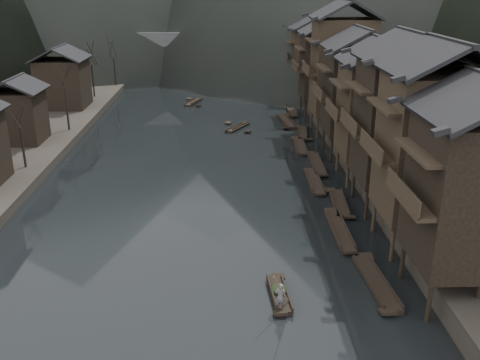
{
  "coord_description": "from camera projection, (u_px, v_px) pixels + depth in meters",
  "views": [
    {
      "loc": [
        2.66,
        -35.92,
        18.37
      ],
      "look_at": [
        3.99,
        6.35,
        2.5
      ],
      "focal_mm": 40.0,
      "sensor_mm": 36.0,
      "label": 1
    }
  ],
  "objects": [
    {
      "name": "right_bank",
      "position": [
        444.0,
        107.0,
        78.14
      ],
      "size": [
        40.0,
        200.0,
        1.8
      ],
      "primitive_type": "cube",
      "color": "#2D2823",
      "rests_on": "ground"
    },
    {
      "name": "cargo_heap",
      "position": [
        279.0,
        285.0,
        32.95
      ],
      "size": [
        1.01,
        1.33,
        0.61
      ],
      "primitive_type": "ellipsoid",
      "color": "black",
      "rests_on": "hero_sampan"
    },
    {
      "name": "boatman",
      "position": [
        281.0,
        293.0,
        31.05
      ],
      "size": [
        0.69,
        0.52,
        1.73
      ],
      "primitive_type": "imported",
      "rotation": [
        0.0,
        0.0,
        2.96
      ],
      "color": "slate",
      "rests_on": "hero_sampan"
    },
    {
      "name": "bamboo_pole",
      "position": [
        285.0,
        252.0,
        30.11
      ],
      "size": [
        1.57,
        2.42,
        3.65
      ],
      "primitive_type": "cylinder",
      "rotation": [
        0.66,
        0.0,
        -0.57
      ],
      "color": "#8C7A51",
      "rests_on": "boatman"
    },
    {
      "name": "bare_trees",
      "position": [
        43.0,
        95.0,
        58.1
      ],
      "size": [
        3.93,
        72.31,
        7.85
      ],
      "color": "black",
      "rests_on": "left_bank"
    },
    {
      "name": "hero_sampan",
      "position": [
        279.0,
        294.0,
        32.94
      ],
      "size": [
        1.26,
        4.65,
        0.43
      ],
      "color": "black",
      "rests_on": "water"
    },
    {
      "name": "left_houses",
      "position": [
        4.0,
        109.0,
        56.23
      ],
      "size": [
        8.1,
        53.2,
        8.73
      ],
      "color": "black",
      "rests_on": "left_bank"
    },
    {
      "name": "stilt_houses",
      "position": [
        365.0,
        77.0,
        55.03
      ],
      "size": [
        9.0,
        67.6,
        16.46
      ],
      "color": "black",
      "rests_on": "ground"
    },
    {
      "name": "stone_bridge",
      "position": [
        209.0,
        51.0,
        105.58
      ],
      "size": [
        40.0,
        6.0,
        9.0
      ],
      "color": "#4C4C4F",
      "rests_on": "ground"
    },
    {
      "name": "water",
      "position": [
        190.0,
        242.0,
        39.99
      ],
      "size": [
        300.0,
        300.0,
        0.0
      ],
      "primitive_type": "plane",
      "color": "black",
      "rests_on": "ground"
    },
    {
      "name": "moored_sampans",
      "position": [
        311.0,
        161.0,
        57.2
      ],
      "size": [
        3.25,
        55.7,
        0.47
      ],
      "color": "black",
      "rests_on": "water"
    },
    {
      "name": "midriver_boats",
      "position": [
        223.0,
        95.0,
        89.67
      ],
      "size": [
        11.12,
        46.03,
        0.45
      ],
      "color": "black",
      "rests_on": "water"
    }
  ]
}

